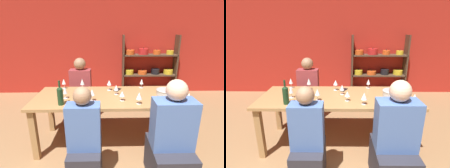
% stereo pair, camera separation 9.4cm
% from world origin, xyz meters
% --- Properties ---
extents(wall_back_red, '(8.80, 0.06, 2.70)m').
position_xyz_m(wall_back_red, '(0.00, 3.83, 1.35)').
color(wall_back_red, red).
rests_on(wall_back_red, ground_plane).
extents(shelf_unit, '(1.43, 0.30, 1.57)m').
position_xyz_m(shelf_unit, '(1.05, 3.63, 0.65)').
color(shelf_unit, '#4C3828').
rests_on(shelf_unit, ground_plane).
extents(dining_table, '(2.25, 0.88, 0.78)m').
position_xyz_m(dining_table, '(0.01, 1.49, 0.68)').
color(dining_table, '#AD7F4C').
rests_on(dining_table, ground_plane).
extents(mixing_bowl, '(0.26, 0.26, 0.09)m').
position_xyz_m(mixing_bowl, '(0.79, 1.49, 0.82)').
color(mixing_bowl, '#B7BABC').
rests_on(mixing_bowl, dining_table).
extents(wine_bottle_green, '(0.08, 0.08, 0.32)m').
position_xyz_m(wine_bottle_green, '(-0.66, 1.20, 0.91)').
color(wine_bottle_green, '#19381E').
rests_on(wine_bottle_green, dining_table).
extents(wine_glass_empty_a, '(0.07, 0.07, 0.17)m').
position_xyz_m(wine_glass_empty_a, '(-0.03, 1.74, 0.90)').
color(wine_glass_empty_a, white).
rests_on(wine_glass_empty_a, dining_table).
extents(wine_glass_empty_b, '(0.07, 0.07, 0.18)m').
position_xyz_m(wine_glass_empty_b, '(-0.45, 1.77, 0.91)').
color(wine_glass_empty_b, white).
rests_on(wine_glass_empty_b, dining_table).
extents(wine_glass_empty_c, '(0.07, 0.07, 0.15)m').
position_xyz_m(wine_glass_empty_c, '(0.08, 1.55, 0.88)').
color(wine_glass_empty_c, white).
rests_on(wine_glass_empty_c, dining_table).
extents(wine_glass_empty_d, '(0.07, 0.07, 0.16)m').
position_xyz_m(wine_glass_empty_d, '(-0.65, 1.41, 0.89)').
color(wine_glass_empty_d, white).
rests_on(wine_glass_empty_d, dining_table).
extents(wine_glass_red_a, '(0.07, 0.07, 0.14)m').
position_xyz_m(wine_glass_red_a, '(0.14, 1.31, 0.87)').
color(wine_glass_red_a, white).
rests_on(wine_glass_red_a, dining_table).
extents(wine_glass_red_b, '(0.08, 0.08, 0.17)m').
position_xyz_m(wine_glass_red_b, '(0.97, 1.13, 0.90)').
color(wine_glass_red_b, white).
rests_on(wine_glass_red_b, dining_table).
extents(wine_glass_white_a, '(0.07, 0.07, 0.15)m').
position_xyz_m(wine_glass_white_a, '(0.51, 1.85, 0.88)').
color(wine_glass_white_a, white).
rests_on(wine_glass_white_a, dining_table).
extents(wine_glass_red_c, '(0.07, 0.07, 0.17)m').
position_xyz_m(wine_glass_red_c, '(-0.76, 1.84, 0.89)').
color(wine_glass_red_c, white).
rests_on(wine_glass_red_c, dining_table).
extents(wine_glass_red_d, '(0.08, 0.08, 0.16)m').
position_xyz_m(wine_glass_red_d, '(0.35, 1.19, 0.89)').
color(wine_glass_red_d, white).
rests_on(wine_glass_red_d, dining_table).
extents(wine_glass_red_e, '(0.07, 0.07, 0.17)m').
position_xyz_m(wine_glass_red_e, '(-0.26, 1.32, 0.89)').
color(wine_glass_red_e, white).
rests_on(wine_glass_red_e, dining_table).
extents(cell_phone, '(0.13, 0.17, 0.01)m').
position_xyz_m(cell_phone, '(0.11, 1.74, 0.78)').
color(cell_phone, black).
rests_on(cell_phone, dining_table).
extents(person_near_a, '(0.36, 0.45, 1.16)m').
position_xyz_m(person_near_a, '(-0.31, 0.75, 0.43)').
color(person_near_a, '#2D2D38').
rests_on(person_near_a, ground_plane).
extents(person_far_a, '(0.38, 0.48, 1.22)m').
position_xyz_m(person_far_a, '(-0.55, 2.22, 0.45)').
color(person_far_a, '#2D2D38').
rests_on(person_far_a, ground_plane).
extents(person_near_b, '(0.44, 0.55, 1.24)m').
position_xyz_m(person_near_b, '(0.64, 0.73, 0.45)').
color(person_near_b, '#2D2D38').
rests_on(person_near_b, ground_plane).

